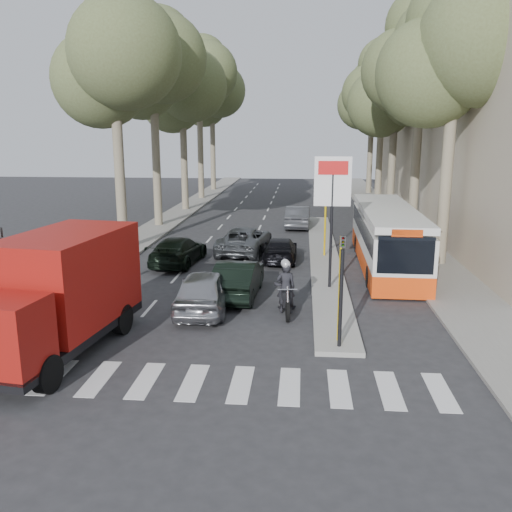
{
  "coord_description": "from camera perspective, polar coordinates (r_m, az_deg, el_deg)",
  "views": [
    {
      "loc": [
        2.04,
        -17.22,
        6.6
      ],
      "look_at": [
        0.19,
        4.29,
        1.6
      ],
      "focal_mm": 38.0,
      "sensor_mm": 36.0,
      "label": 1
    }
  ],
  "objects": [
    {
      "name": "traffic_light_island",
      "position": [
        16.3,
        9.02,
        -1.74
      ],
      "size": [
        0.16,
        0.41,
        3.6
      ],
      "color": "black",
      "rests_on": "ground"
    },
    {
      "name": "tree_r_d",
      "position": [
        52.01,
        13.38,
        17.63
      ],
      "size": [
        7.4,
        7.2,
        14.88
      ],
      "color": "#6B604C",
      "rests_on": "ground"
    },
    {
      "name": "sidewalk_right",
      "position": [
        43.23,
        13.63,
        3.97
      ],
      "size": [
        3.2,
        70.0,
        0.12
      ],
      "primitive_type": "cube",
      "color": "gray",
      "rests_on": "ground"
    },
    {
      "name": "queue_car_b",
      "position": [
        28.04,
        2.57,
        0.69
      ],
      "size": [
        1.71,
        4.2,
        1.22
      ],
      "primitive_type": "imported",
      "rotation": [
        0.0,
        0.0,
        3.14
      ],
      "color": "black",
      "rests_on": "ground"
    },
    {
      "name": "ground",
      "position": [
        18.56,
        -1.73,
        -7.8
      ],
      "size": [
        120.0,
        120.0,
        0.0
      ],
      "primitive_type": "plane",
      "color": "#28282B",
      "rests_on": "ground"
    },
    {
      "name": "billboard",
      "position": [
        22.44,
        8.01,
        5.5
      ],
      "size": [
        1.5,
        12.1,
        5.6
      ],
      "color": "yellow",
      "rests_on": "ground"
    },
    {
      "name": "tree_l_c",
      "position": [
        46.51,
        -7.61,
        17.16
      ],
      "size": [
        7.4,
        7.2,
        13.71
      ],
      "color": "#6B604C",
      "rests_on": "ground"
    },
    {
      "name": "silver_hatchback",
      "position": [
        20.36,
        -5.47,
        -3.61
      ],
      "size": [
        1.98,
        4.68,
        1.58
      ],
      "primitive_type": "imported",
      "rotation": [
        0.0,
        0.0,
        3.17
      ],
      "color": "#9FA1A6",
      "rests_on": "ground"
    },
    {
      "name": "dark_hatchback",
      "position": [
        22.0,
        -1.89,
        -2.38
      ],
      "size": [
        1.79,
        4.64,
        1.51
      ],
      "primitive_type": "imported",
      "rotation": [
        0.0,
        0.0,
        3.1
      ],
      "color": "black",
      "rests_on": "ground"
    },
    {
      "name": "tree_r_a",
      "position": [
        28.49,
        20.56,
        19.89
      ],
      "size": [
        7.4,
        7.2,
        14.1
      ],
      "color": "#6B604C",
      "rests_on": "ground"
    },
    {
      "name": "tree_r_e",
      "position": [
        59.89,
        12.31,
        16.37
      ],
      "size": [
        7.4,
        7.2,
        14.1
      ],
      "color": "#6B604C",
      "rests_on": "ground"
    },
    {
      "name": "queue_car_c",
      "position": [
        31.15,
        -0.96,
        1.98
      ],
      "size": [
        1.48,
        3.67,
        1.25
      ],
      "primitive_type": "imported",
      "rotation": [
        0.0,
        0.0,
        3.14
      ],
      "color": "#94979B",
      "rests_on": "ground"
    },
    {
      "name": "tree_l_e",
      "position": [
        62.28,
        -4.53,
        16.79
      ],
      "size": [
        7.4,
        7.2,
        14.49
      ],
      "color": "#6B604C",
      "rests_on": "ground"
    },
    {
      "name": "pedestrian_near",
      "position": [
        29.38,
        14.95,
        1.74
      ],
      "size": [
        1.17,
        1.17,
        1.89
      ],
      "primitive_type": "imported",
      "rotation": [
        0.0,
        0.0,
        2.36
      ],
      "color": "#433652",
      "rests_on": "sidewalk_right"
    },
    {
      "name": "queue_car_e",
      "position": [
        27.59,
        -8.2,
        0.55
      ],
      "size": [
        2.4,
        4.98,
        1.4
      ],
      "primitive_type": "imported",
      "rotation": [
        0.0,
        0.0,
        3.05
      ],
      "color": "black",
      "rests_on": "ground"
    },
    {
      "name": "city_bus",
      "position": [
        27.33,
        13.6,
        2.09
      ],
      "size": [
        2.71,
        11.43,
        3.0
      ],
      "rotation": [
        0.0,
        0.0,
        -0.02
      ],
      "color": "#E8410C",
      "rests_on": "ground"
    },
    {
      "name": "traffic_light_left",
      "position": [
        19.31,
        -25.17,
        -0.51
      ],
      "size": [
        0.16,
        0.41,
        3.6
      ],
      "color": "black",
      "rests_on": "ground"
    },
    {
      "name": "building_far",
      "position": [
        52.98,
        20.25,
        13.77
      ],
      "size": [
        11.0,
        20.0,
        16.0
      ],
      "primitive_type": "cube",
      "color": "#B7A88E",
      "rests_on": "ground"
    },
    {
      "name": "median_left",
      "position": [
        46.78,
        -7.55,
        4.89
      ],
      "size": [
        2.4,
        64.0,
        0.12
      ],
      "primitive_type": "cube",
      "color": "gray",
      "rests_on": "ground"
    },
    {
      "name": "tree_l_d",
      "position": [
        54.49,
        -5.88,
        18.4
      ],
      "size": [
        7.4,
        7.2,
        15.66
      ],
      "color": "#6B604C",
      "rests_on": "ground"
    },
    {
      "name": "traffic_island",
      "position": [
        28.99,
        7.19,
        -0.06
      ],
      "size": [
        1.5,
        26.0,
        0.16
      ],
      "primitive_type": "cube",
      "color": "gray",
      "rests_on": "ground"
    },
    {
      "name": "queue_car_a",
      "position": [
        29.84,
        -1.21,
        1.69
      ],
      "size": [
        2.95,
        5.47,
        1.46
      ],
      "primitive_type": "imported",
      "rotation": [
        0.0,
        0.0,
        3.04
      ],
      "color": "#52565A",
      "rests_on": "ground"
    },
    {
      "name": "tree_l_b",
      "position": [
        38.91,
        -10.63,
        19.42
      ],
      "size": [
        7.4,
        7.2,
        14.88
      ],
      "color": "#6B604C",
      "rests_on": "ground"
    },
    {
      "name": "tree_r_b",
      "position": [
        36.38,
        17.36,
        20.09
      ],
      "size": [
        7.4,
        7.2,
        15.27
      ],
      "color": "#6B604C",
      "rests_on": "ground"
    },
    {
      "name": "tree_l_a",
      "position": [
        31.19,
        -14.5,
        19.61
      ],
      "size": [
        7.4,
        7.2,
        14.1
      ],
      "color": "#6B604C",
      "rests_on": "ground"
    },
    {
      "name": "red_truck",
      "position": [
        17.26,
        -20.14,
        -3.6
      ],
      "size": [
        3.37,
        6.99,
        3.58
      ],
      "rotation": [
        0.0,
        0.0,
        -0.13
      ],
      "color": "black",
      "rests_on": "ground"
    },
    {
      "name": "tree_r_c",
      "position": [
        44.0,
        14.68,
        16.66
      ],
      "size": [
        7.4,
        7.2,
        13.32
      ],
      "color": "#6B604C",
      "rests_on": "ground"
    },
    {
      "name": "queue_car_d",
      "position": [
        37.98,
        4.43,
        4.14
      ],
      "size": [
        1.72,
        4.61,
        1.5
      ],
      "primitive_type": "imported",
      "rotation": [
        0.0,
        0.0,
        3.11
      ],
      "color": "#4F5157",
      "rests_on": "ground"
    },
    {
      "name": "motorcycle",
      "position": [
        20.1,
        3.1,
        -3.37
      ],
      "size": [
        0.94,
        2.4,
        2.04
      ],
      "rotation": [
        0.0,
        0.0,
        0.12
      ],
      "color": "black",
      "rests_on": "ground"
    },
    {
      "name": "pedestrian_far",
      "position": [
        28.44,
        18.28,
        1.17
      ],
      "size": [
        1.35,
        1.05,
        1.91
      ],
      "primitive_type": "imported",
      "rotation": [
        0.0,
        0.0,
        3.62
      ],
      "color": "#6C6251",
      "rests_on": "sidewalk_right"
    }
  ]
}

